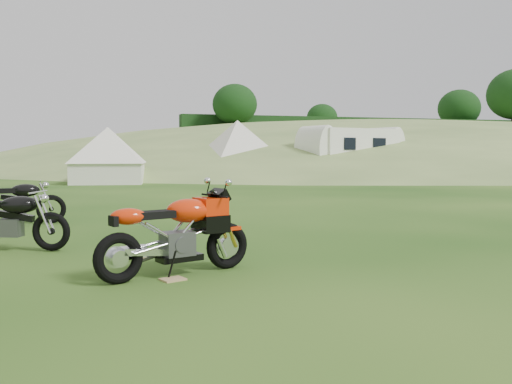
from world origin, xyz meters
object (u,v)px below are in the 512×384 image
object	(u,v)px
plywood_board	(173,279)
vintage_moto_c	(16,201)
caravan	(351,153)
sport_motorcycle	(176,228)
tent_left	(108,154)
tent_right	(307,155)
vintage_moto_a	(9,219)
tent_mid	(237,150)

from	to	relation	value
plywood_board	vintage_moto_c	distance (m)	5.74
plywood_board	caravan	xyz separation A→B (m)	(11.79, 19.10, 1.23)
sport_motorcycle	tent_left	xyz separation A→B (m)	(0.27, 18.56, 0.70)
tent_right	caravan	world-z (taller)	caravan
vintage_moto_a	tent_right	bearing A→B (deg)	80.73
vintage_moto_c	tent_right	xyz separation A→B (m)	(12.68, 16.50, 0.70)
plywood_board	vintage_moto_c	bearing A→B (deg)	110.64
caravan	tent_left	bearing A→B (deg)	168.78
sport_motorcycle	caravan	distance (m)	22.24
sport_motorcycle	tent_mid	bearing A→B (deg)	54.52
tent_left	plywood_board	bearing A→B (deg)	-81.88
tent_left	tent_right	distance (m)	10.77
plywood_board	tent_mid	bearing A→B (deg)	72.57
plywood_board	vintage_moto_a	distance (m)	3.12
tent_right	tent_left	bearing A→B (deg)	-176.40
sport_motorcycle	caravan	bearing A→B (deg)	40.12
vintage_moto_a	vintage_moto_c	distance (m)	2.89
plywood_board	vintage_moto_a	size ratio (longest dim) A/B	0.15
plywood_board	tent_mid	size ratio (longest dim) A/B	0.08
vintage_moto_a	tent_left	xyz separation A→B (m)	(2.19, 16.29, 0.79)
plywood_board	tent_left	xyz separation A→B (m)	(0.35, 18.77, 1.22)
sport_motorcycle	plywood_board	xyz separation A→B (m)	(-0.07, -0.21, -0.52)
vintage_moto_c	vintage_moto_a	bearing A→B (deg)	-89.35
vintage_moto_c	tent_left	distance (m)	13.64
sport_motorcycle	tent_right	world-z (taller)	tent_right
plywood_board	tent_mid	distance (m)	22.45
plywood_board	tent_left	bearing A→B (deg)	88.95
vintage_moto_a	tent_right	world-z (taller)	tent_right
sport_motorcycle	caravan	world-z (taller)	caravan
tent_mid	tent_right	bearing A→B (deg)	-2.89
tent_right	caravan	xyz separation A→B (m)	(1.13, -2.76, 0.09)
vintage_moto_c	tent_mid	bearing A→B (deg)	58.59
tent_right	tent_mid	bearing A→B (deg)	173.86
plywood_board	tent_mid	xyz separation A→B (m)	(6.71, 21.38, 1.38)
vintage_moto_c	tent_right	size ratio (longest dim) A/B	0.64
vintage_moto_c	tent_left	xyz separation A→B (m)	(2.36, 13.41, 0.79)
sport_motorcycle	vintage_moto_c	bearing A→B (deg)	94.04
vintage_moto_c	tent_left	world-z (taller)	tent_left
vintage_moto_c	tent_mid	size ratio (longest dim) A/B	0.52
tent_left	tent_mid	distance (m)	6.88
tent_mid	tent_right	xyz separation A→B (m)	(3.95, 0.48, -0.25)
tent_left	tent_mid	size ratio (longest dim) A/B	0.89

